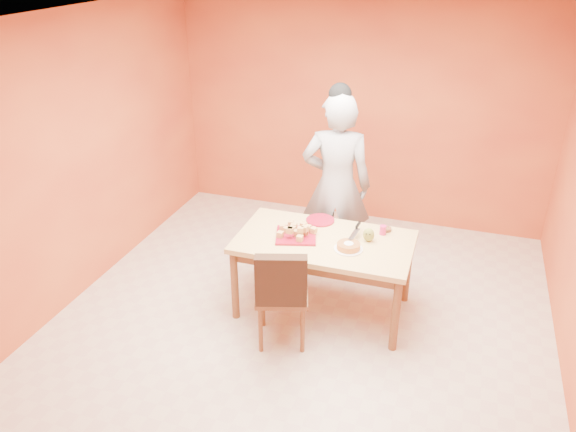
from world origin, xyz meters
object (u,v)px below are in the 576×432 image
(dining_chair, at_px, (281,292))
(red_dinner_plate, at_px, (320,220))
(pastry_platter, at_px, (296,235))
(sponge_cake, at_px, (349,246))
(dining_table, at_px, (324,248))
(magenta_glass, at_px, (383,230))
(person, at_px, (336,186))
(checker_tin, at_px, (386,229))
(egg_ornament, at_px, (369,235))

(dining_chair, relative_size, red_dinner_plate, 3.52)
(pastry_platter, bearing_deg, sponge_cake, -9.65)
(dining_table, relative_size, pastry_platter, 4.41)
(dining_table, height_order, magenta_glass, magenta_glass)
(pastry_platter, height_order, red_dinner_plate, pastry_platter)
(dining_chair, xyz_separation_m, sponge_cake, (0.47, 0.46, 0.29))
(person, xyz_separation_m, red_dinner_plate, (-0.05, -0.41, -0.20))
(magenta_glass, height_order, checker_tin, magenta_glass)
(red_dinner_plate, distance_m, checker_tin, 0.64)
(checker_tin, bearing_deg, magenta_glass, -103.30)
(pastry_platter, bearing_deg, person, 76.85)
(dining_chair, bearing_deg, pastry_platter, 77.12)
(dining_table, relative_size, red_dinner_plate, 5.79)
(sponge_cake, bearing_deg, egg_ornament, 56.43)
(egg_ornament, bearing_deg, person, 111.65)
(dining_table, height_order, dining_chair, dining_chair)
(checker_tin, bearing_deg, person, 145.32)
(dining_table, bearing_deg, person, 96.18)
(dining_chair, distance_m, red_dinner_plate, 0.96)
(dining_table, height_order, pastry_platter, pastry_platter)
(egg_ornament, bearing_deg, magenta_glass, 45.72)
(red_dinner_plate, relative_size, sponge_cake, 1.34)
(dining_chair, xyz_separation_m, magenta_glass, (0.71, 0.84, 0.30))
(person, bearing_deg, red_dinner_plate, 73.18)
(magenta_glass, bearing_deg, person, 139.36)
(dining_table, distance_m, pastry_platter, 0.29)
(sponge_cake, height_order, egg_ornament, egg_ornament)
(dining_chair, xyz_separation_m, checker_tin, (0.73, 0.92, 0.27))
(dining_table, relative_size, dining_chair, 1.64)
(person, distance_m, sponge_cake, 0.94)
(dining_table, xyz_separation_m, person, (-0.08, 0.76, 0.30))
(red_dinner_plate, bearing_deg, egg_ornament, -25.97)
(magenta_glass, bearing_deg, pastry_platter, -158.80)
(dining_table, bearing_deg, dining_chair, -111.31)
(magenta_glass, relative_size, checker_tin, 0.91)
(egg_ornament, relative_size, magenta_glass, 1.49)
(dining_table, distance_m, magenta_glass, 0.57)
(dining_chair, distance_m, person, 1.42)
(magenta_glass, bearing_deg, egg_ornament, -120.61)
(person, distance_m, magenta_glass, 0.77)
(sponge_cake, distance_m, checker_tin, 0.53)
(dining_chair, distance_m, sponge_cake, 0.72)
(person, bearing_deg, sponge_cake, 101.46)
(sponge_cake, bearing_deg, red_dinner_plate, 129.77)
(person, distance_m, egg_ornament, 0.82)
(sponge_cake, distance_m, egg_ornament, 0.25)
(dining_table, height_order, sponge_cake, sponge_cake)
(person, relative_size, egg_ornament, 14.87)
(checker_tin, bearing_deg, sponge_cake, -119.30)
(pastry_platter, height_order, egg_ornament, egg_ornament)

